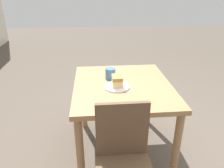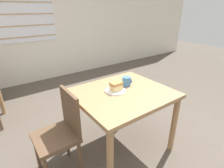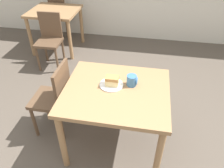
# 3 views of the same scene
# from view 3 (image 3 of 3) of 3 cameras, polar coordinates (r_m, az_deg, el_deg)

# --- Properties ---
(ground_plane) EXTENTS (14.00, 14.00, 0.00)m
(ground_plane) POSITION_cam_3_polar(r_m,az_deg,el_deg) (2.35, -2.87, -19.81)
(ground_plane) COLOR brown
(dining_table_near) EXTENTS (0.96, 0.85, 0.72)m
(dining_table_near) POSITION_cam_3_polar(r_m,az_deg,el_deg) (2.06, 1.07, -3.76)
(dining_table_near) COLOR #9E754C
(dining_table_near) RESTS_ON ground_plane
(dining_table_far) EXTENTS (0.82, 0.77, 0.73)m
(dining_table_far) POSITION_cam_3_polar(r_m,az_deg,el_deg) (4.11, -14.65, 16.58)
(dining_table_far) COLOR #9E754C
(dining_table_far) RESTS_ON ground_plane
(chair_near_window) EXTENTS (0.37, 0.37, 0.86)m
(chair_near_window) POSITION_cam_3_polar(r_m,az_deg,el_deg) (2.38, -14.71, -3.28)
(chair_near_window) COLOR brown
(chair_near_window) RESTS_ON ground_plane
(chair_far_corner) EXTENTS (0.38, 0.38, 0.86)m
(chair_far_corner) POSITION_cam_3_polar(r_m,az_deg,el_deg) (3.63, -15.97, 11.33)
(chair_far_corner) COLOR brown
(chair_far_corner) RESTS_ON ground_plane
(chair_far_opposite) EXTENTS (0.43, 0.43, 0.86)m
(chair_far_opposite) POSITION_cam_3_polar(r_m,az_deg,el_deg) (4.69, -13.20, 17.55)
(chair_far_opposite) COLOR brown
(chair_far_opposite) RESTS_ON ground_plane
(plate) EXTENTS (0.22, 0.22, 0.01)m
(plate) POSITION_cam_3_polar(r_m,az_deg,el_deg) (2.04, -0.18, -0.19)
(plate) COLOR white
(plate) RESTS_ON dining_table_near
(cake_slice) EXTENTS (0.12, 0.08, 0.09)m
(cake_slice) POSITION_cam_3_polar(r_m,az_deg,el_deg) (2.01, 0.04, 0.86)
(cake_slice) COLOR #E5CC89
(cake_slice) RESTS_ON plate
(coffee_mug) EXTENTS (0.10, 0.09, 0.10)m
(coffee_mug) POSITION_cam_3_polar(r_m,az_deg,el_deg) (2.02, 5.27, 0.92)
(coffee_mug) COLOR teal
(coffee_mug) RESTS_ON dining_table_near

